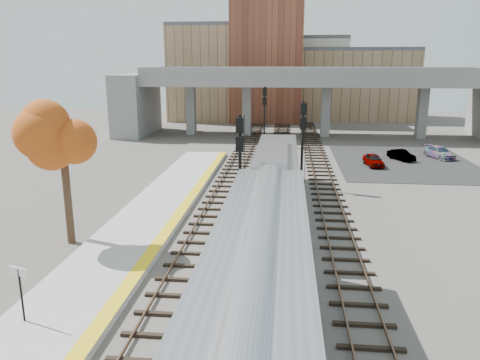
% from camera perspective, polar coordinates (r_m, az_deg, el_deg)
% --- Properties ---
extents(ground, '(160.00, 160.00, 0.00)m').
position_cam_1_polar(ground, '(23.59, 1.01, -11.53)').
color(ground, '#47423D').
rests_on(ground, ground).
extents(platform, '(4.50, 60.00, 0.35)m').
position_cam_1_polar(platform, '(25.11, -15.97, -10.01)').
color(platform, '#9E9E99').
rests_on(platform, ground).
extents(yellow_strip, '(0.70, 60.00, 0.01)m').
position_cam_1_polar(yellow_strip, '(24.42, -11.79, -10.00)').
color(yellow_strip, yellow).
rests_on(yellow_strip, platform).
extents(tracks, '(10.70, 95.00, 0.25)m').
position_cam_1_polar(tracks, '(35.18, 4.23, -2.61)').
color(tracks, black).
rests_on(tracks, ground).
extents(overpass, '(54.00, 12.00, 9.50)m').
position_cam_1_polar(overpass, '(66.39, 8.66, 10.26)').
color(overpass, slate).
rests_on(overpass, ground).
extents(buildings_far, '(43.00, 21.00, 20.60)m').
position_cam_1_polar(buildings_far, '(87.77, 5.60, 12.65)').
color(buildings_far, '#A17D5D').
rests_on(buildings_far, ground).
extents(parking_lot, '(14.00, 18.00, 0.04)m').
position_cam_1_polar(parking_lot, '(51.70, 19.39, 2.02)').
color(parking_lot, black).
rests_on(parking_lot, ground).
extents(locomotive, '(3.02, 19.05, 4.10)m').
position_cam_1_polar(locomotive, '(32.86, 4.33, 0.16)').
color(locomotive, '#A8AAB2').
rests_on(locomotive, ground).
extents(signal_mast_near, '(0.60, 0.64, 7.16)m').
position_cam_1_polar(signal_mast_near, '(28.83, -0.02, 0.84)').
color(signal_mast_near, '#9E9E99').
rests_on(signal_mast_near, ground).
extents(signal_mast_mid, '(0.60, 0.64, 7.19)m').
position_cam_1_polar(signal_mast_mid, '(38.51, 7.60, 4.17)').
color(signal_mast_mid, '#9E9E99').
rests_on(signal_mast_mid, ground).
extents(signal_mast_far, '(0.60, 0.64, 7.28)m').
position_cam_1_polar(signal_mast_far, '(58.44, 2.99, 7.76)').
color(signal_mast_far, '#9E9E99').
rests_on(signal_mast_far, ground).
extents(station_sign, '(0.86, 0.36, 2.27)m').
position_cam_1_polar(station_sign, '(20.30, -25.25, -11.28)').
color(station_sign, black).
rests_on(station_sign, platform).
extents(tree, '(3.60, 3.60, 8.39)m').
position_cam_1_polar(tree, '(27.65, -20.90, 4.92)').
color(tree, '#382619').
rests_on(tree, ground).
extents(car_a, '(1.88, 3.76, 1.23)m').
position_cam_1_polar(car_a, '(48.80, 15.97, 2.36)').
color(car_a, '#99999E').
rests_on(car_a, parking_lot).
extents(car_b, '(2.62, 3.52, 1.11)m').
position_cam_1_polar(car_b, '(52.65, 19.07, 2.90)').
color(car_b, '#99999E').
rests_on(car_b, parking_lot).
extents(car_c, '(3.04, 4.61, 1.24)m').
position_cam_1_polar(car_c, '(55.40, 23.12, 3.13)').
color(car_c, '#99999E').
rests_on(car_c, parking_lot).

